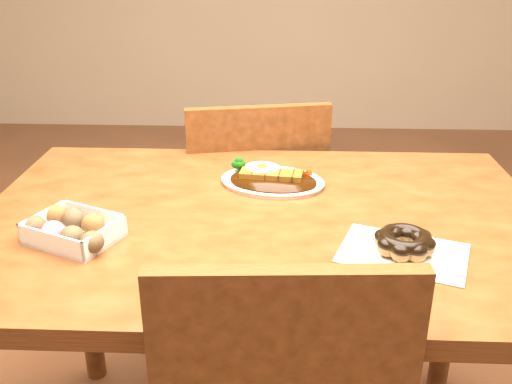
{
  "coord_description": "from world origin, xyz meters",
  "views": [
    {
      "loc": [
        0.03,
        -1.08,
        1.28
      ],
      "look_at": [
        -0.01,
        -0.02,
        0.81
      ],
      "focal_mm": 40.0,
      "sensor_mm": 36.0,
      "label": 1
    }
  ],
  "objects_px": {
    "katsu_curry_plate": "(271,179)",
    "donut_box": "(71,229)",
    "pon_de_ring": "(404,243)",
    "chair_far": "(253,217)",
    "table": "(262,255)"
  },
  "relations": [
    {
      "from": "katsu_curry_plate",
      "to": "donut_box",
      "type": "relative_size",
      "value": 1.38
    },
    {
      "from": "katsu_curry_plate",
      "to": "pon_de_ring",
      "type": "xyz_separation_m",
      "value": [
        0.25,
        -0.32,
        0.01
      ]
    },
    {
      "from": "katsu_curry_plate",
      "to": "pon_de_ring",
      "type": "height_order",
      "value": "katsu_curry_plate"
    },
    {
      "from": "donut_box",
      "to": "chair_far",
      "type": "bearing_deg",
      "value": 64.38
    },
    {
      "from": "katsu_curry_plate",
      "to": "table",
      "type": "bearing_deg",
      "value": -95.0
    },
    {
      "from": "table",
      "to": "chair_far",
      "type": "distance_m",
      "value": 0.57
    },
    {
      "from": "donut_box",
      "to": "pon_de_ring",
      "type": "xyz_separation_m",
      "value": [
        0.63,
        -0.03,
        -0.0
      ]
    },
    {
      "from": "table",
      "to": "donut_box",
      "type": "distance_m",
      "value": 0.4
    },
    {
      "from": "donut_box",
      "to": "pon_de_ring",
      "type": "distance_m",
      "value": 0.63
    },
    {
      "from": "donut_box",
      "to": "katsu_curry_plate",
      "type": "bearing_deg",
      "value": 37.66
    },
    {
      "from": "chair_far",
      "to": "katsu_curry_plate",
      "type": "height_order",
      "value": "chair_far"
    },
    {
      "from": "pon_de_ring",
      "to": "chair_far",
      "type": "bearing_deg",
      "value": 114.4
    },
    {
      "from": "donut_box",
      "to": "pon_de_ring",
      "type": "relative_size",
      "value": 0.74
    },
    {
      "from": "pon_de_ring",
      "to": "katsu_curry_plate",
      "type": "bearing_deg",
      "value": 127.93
    },
    {
      "from": "table",
      "to": "donut_box",
      "type": "xyz_separation_m",
      "value": [
        -0.36,
        -0.12,
        0.12
      ]
    }
  ]
}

